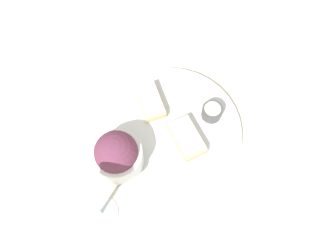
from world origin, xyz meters
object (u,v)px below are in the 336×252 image
(cheese_toast_near, at_px, (187,138))
(cheese_toast_far, at_px, (150,101))
(sauce_ramekin, at_px, (212,111))
(napkin, at_px, (285,173))
(salad_bowl, at_px, (117,155))
(wine_glass, at_px, (90,203))
(fork, at_px, (282,102))

(cheese_toast_near, bearing_deg, cheese_toast_far, -158.27)
(sauce_ramekin, xyz_separation_m, cheese_toast_near, (0.04, -0.08, -0.01))
(cheese_toast_near, relative_size, napkin, 0.57)
(salad_bowl, distance_m, wine_glass, 0.13)
(cheese_toast_far, height_order, napkin, cheese_toast_far)
(napkin, bearing_deg, fork, 153.76)
(cheese_toast_near, distance_m, napkin, 0.23)
(sauce_ramekin, height_order, napkin, sauce_ramekin)
(salad_bowl, relative_size, fork, 0.59)
(cheese_toast_far, distance_m, wine_glass, 0.29)
(salad_bowl, bearing_deg, fork, 91.74)
(sauce_ramekin, relative_size, cheese_toast_near, 0.46)
(cheese_toast_near, xyz_separation_m, napkin, (0.15, 0.18, -0.02))
(salad_bowl, bearing_deg, wine_glass, -38.04)
(sauce_ramekin, relative_size, fork, 0.26)
(salad_bowl, xyz_separation_m, cheese_toast_far, (-0.11, 0.11, -0.03))
(cheese_toast_near, bearing_deg, salad_bowl, -91.34)
(sauce_ramekin, bearing_deg, wine_glass, -67.39)
(sauce_ramekin, bearing_deg, salad_bowl, -81.30)
(fork, bearing_deg, cheese_toast_far, -108.25)
(salad_bowl, xyz_separation_m, sauce_ramekin, (-0.04, 0.24, -0.03))
(sauce_ramekin, bearing_deg, napkin, 28.81)
(cheese_toast_near, bearing_deg, fork, 93.61)
(wine_glass, height_order, napkin, wine_glass)
(wine_glass, distance_m, fork, 0.52)
(wine_glass, height_order, fork, wine_glass)
(salad_bowl, relative_size, napkin, 0.60)
(salad_bowl, distance_m, cheese_toast_far, 0.16)
(sauce_ramekin, xyz_separation_m, fork, (0.02, 0.18, -0.03))
(salad_bowl, distance_m, sauce_ramekin, 0.24)
(salad_bowl, bearing_deg, napkin, 66.17)
(salad_bowl, bearing_deg, sauce_ramekin, 98.70)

